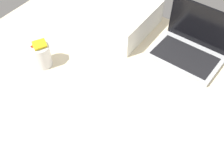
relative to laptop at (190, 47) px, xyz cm
name	(u,v)px	position (x,y,z in cm)	size (l,w,h in cm)	color
bed_mattress	(117,125)	(-9.49, -49.19, -13.41)	(180.00, 140.00, 18.00)	beige
laptop	(190,47)	(0.00, 0.00, 0.00)	(34.43, 25.10, 23.00)	#B7BABC
snack_cup	(41,55)	(-54.20, -45.35, 1.64)	(9.00, 9.00, 14.25)	silver
pillow	(104,11)	(-49.65, -1.19, 2.09)	(52.00, 36.00, 13.00)	white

